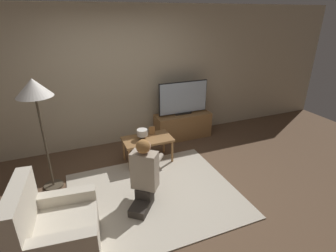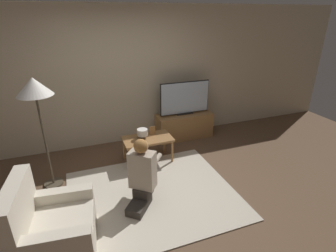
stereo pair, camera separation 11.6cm
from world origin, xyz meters
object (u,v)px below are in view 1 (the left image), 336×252
at_px(tv, 183,98).
at_px(coffee_table, 148,141).
at_px(armchair, 55,232).
at_px(table_lamp, 142,133).
at_px(floor_lamp, 35,93).
at_px(person_kneeling, 144,173).

height_order(tv, coffee_table, tv).
distance_m(tv, armchair, 3.35).
distance_m(tv, table_lamp, 1.29).
xyz_separation_m(floor_lamp, table_lamp, (1.48, 0.18, -0.91)).
xyz_separation_m(floor_lamp, person_kneeling, (1.18, -0.90, -0.98)).
distance_m(floor_lamp, armchair, 1.76).
height_order(coffee_table, floor_lamp, floor_lamp).
bearing_deg(floor_lamp, coffee_table, 5.92).
relative_size(tv, person_kneeling, 1.08).
distance_m(coffee_table, floor_lamp, 1.90).
relative_size(coffee_table, table_lamp, 4.67).
distance_m(armchair, table_lamp, 2.08).
distance_m(tv, floor_lamp, 2.76).
height_order(tv, table_lamp, tv).
bearing_deg(floor_lamp, tv, 18.03).
bearing_deg(table_lamp, floor_lamp, -172.97).
bearing_deg(person_kneeling, coffee_table, -71.53).
bearing_deg(tv, coffee_table, -145.90).
distance_m(armchair, person_kneeling, 1.22).
bearing_deg(armchair, floor_lamp, 8.56).
height_order(coffee_table, armchair, armchair).
height_order(coffee_table, table_lamp, table_lamp).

